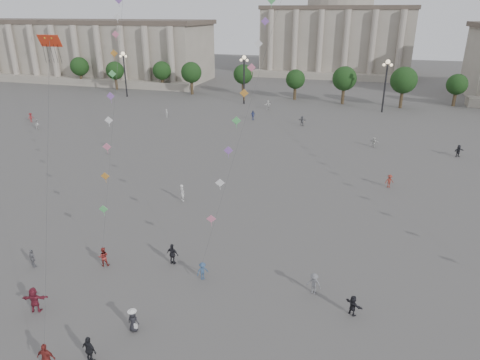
# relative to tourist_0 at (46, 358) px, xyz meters

# --- Properties ---
(ground) EXTENTS (360.00, 360.00, 0.00)m
(ground) POSITION_rel_tourist_0_xyz_m (4.40, 7.71, -0.97)
(ground) COLOR #4E4C4A
(ground) RESTS_ON ground
(hall_west) EXTENTS (84.00, 26.22, 17.20)m
(hall_west) POSITION_rel_tourist_0_xyz_m (-70.60, 101.60, 7.46)
(hall_west) COLOR gray
(hall_west) RESTS_ON ground
(hall_central) EXTENTS (48.30, 34.30, 35.50)m
(hall_central) POSITION_rel_tourist_0_xyz_m (4.40, 136.93, 13.26)
(hall_central) COLOR gray
(hall_central) RESTS_ON ground
(tree_row) EXTENTS (137.12, 5.12, 8.00)m
(tree_row) POSITION_rel_tourist_0_xyz_m (4.40, 85.71, 4.43)
(tree_row) COLOR #3D2F1E
(tree_row) RESTS_ON ground
(lamp_post_far_west) EXTENTS (2.00, 0.90, 10.65)m
(lamp_post_far_west) POSITION_rel_tourist_0_xyz_m (-40.60, 77.71, 6.38)
(lamp_post_far_west) COLOR #262628
(lamp_post_far_west) RESTS_ON ground
(lamp_post_mid_west) EXTENTS (2.00, 0.90, 10.65)m
(lamp_post_mid_west) POSITION_rel_tourist_0_xyz_m (-10.60, 77.71, 6.38)
(lamp_post_mid_west) COLOR #262628
(lamp_post_mid_west) RESTS_ON ground
(lamp_post_mid_east) EXTENTS (2.00, 0.90, 10.65)m
(lamp_post_mid_east) POSITION_rel_tourist_0_xyz_m (19.40, 77.71, 6.38)
(lamp_post_mid_east) COLOR #262628
(lamp_post_mid_east) RESTS_ON ground
(person_crowd_0) EXTENTS (1.12, 1.02, 1.84)m
(person_crowd_0) POSITION_rel_tourist_0_xyz_m (-4.65, 63.38, -0.05)
(person_crowd_0) COLOR #394680
(person_crowd_0) RESTS_ON ground
(person_crowd_1) EXTENTS (0.97, 1.04, 1.70)m
(person_crowd_1) POSITION_rel_tourist_0_xyz_m (-39.70, 45.73, -0.12)
(person_crowd_1) COLOR silver
(person_crowd_1) RESTS_ON ground
(person_crowd_2) EXTENTS (0.92, 1.27, 1.76)m
(person_crowd_2) POSITION_rel_tourist_0_xyz_m (-44.53, 49.63, -0.09)
(person_crowd_2) COLOR maroon
(person_crowd_2) RESTS_ON ground
(person_crowd_3) EXTENTS (1.39, 1.21, 1.52)m
(person_crowd_3) POSITION_rel_tourist_0_xyz_m (16.88, 10.31, -0.21)
(person_crowd_3) COLOR black
(person_crowd_3) RESTS_ON ground
(person_crowd_4) EXTENTS (1.54, 1.67, 1.86)m
(person_crowd_4) POSITION_rel_tourist_0_xyz_m (-4.07, 73.78, -0.04)
(person_crowd_4) COLOR white
(person_crowd_4) RESTS_ON ground
(person_crowd_6) EXTENTS (1.21, 0.85, 1.71)m
(person_crowd_6) POSITION_rel_tourist_0_xyz_m (13.96, 11.95, -0.11)
(person_crowd_6) COLOR slate
(person_crowd_6) RESTS_ON ground
(person_crowd_7) EXTENTS (1.54, 1.01, 1.59)m
(person_crowd_7) POSITION_rel_tourist_0_xyz_m (17.94, 51.74, -0.17)
(person_crowd_7) COLOR beige
(person_crowd_7) RESTS_ON ground
(person_crowd_8) EXTENTS (1.20, 0.98, 1.62)m
(person_crowd_8) POSITION_rel_tourist_0_xyz_m (19.86, 35.29, -0.16)
(person_crowd_8) COLOR maroon
(person_crowd_8) RESTS_ON ground
(person_crowd_9) EXTENTS (1.63, 1.36, 1.76)m
(person_crowd_9) POSITION_rel_tourist_0_xyz_m (29.71, 50.36, -0.09)
(person_crowd_9) COLOR black
(person_crowd_9) RESTS_ON ground
(person_crowd_10) EXTENTS (0.60, 0.69, 1.60)m
(person_crowd_10) POSITION_rel_tourist_0_xyz_m (-21.59, 60.65, -0.17)
(person_crowd_10) COLOR silver
(person_crowd_10) RESTS_ON ground
(person_crowd_12) EXTENTS (1.74, 0.93, 1.79)m
(person_crowd_12) POSITION_rel_tourist_0_xyz_m (5.17, 61.86, -0.08)
(person_crowd_12) COLOR slate
(person_crowd_12) RESTS_ON ground
(person_crowd_13) EXTENTS (0.84, 0.82, 1.94)m
(person_crowd_13) POSITION_rel_tourist_0_xyz_m (-2.29, 24.60, 0.00)
(person_crowd_13) COLOR silver
(person_crowd_13) RESTS_ON ground
(tourist_0) EXTENTS (1.19, 0.62, 1.94)m
(tourist_0) POSITION_rel_tourist_0_xyz_m (0.00, 0.00, 0.00)
(tourist_0) COLOR maroon
(tourist_0) RESTS_ON ground
(tourist_1) EXTENTS (1.17, 0.69, 1.87)m
(tourist_1) POSITION_rel_tourist_0_xyz_m (2.02, 1.28, -0.03)
(tourist_1) COLOR black
(tourist_1) RESTS_ON ground
(tourist_2) EXTENTS (1.87, 1.12, 1.92)m
(tourist_2) POSITION_rel_tourist_0_xyz_m (-4.51, 4.26, -0.01)
(tourist_2) COLOR maroon
(tourist_2) RESTS_ON ground
(tourist_3) EXTENTS (1.03, 0.75, 1.62)m
(tourist_3) POSITION_rel_tourist_0_xyz_m (-8.70, 8.85, -0.16)
(tourist_3) COLOR slate
(tourist_3) RESTS_ON ground
(tourist_4) EXTENTS (1.14, 0.60, 1.85)m
(tourist_4) POSITION_rel_tourist_0_xyz_m (2.16, 12.59, -0.04)
(tourist_4) COLOR black
(tourist_4) RESTS_ON ground
(kite_flyer_0) EXTENTS (1.02, 0.95, 1.69)m
(kite_flyer_0) POSITION_rel_tourist_0_xyz_m (-3.22, 10.71, -0.12)
(kite_flyer_0) COLOR maroon
(kite_flyer_0) RESTS_ON ground
(kite_flyer_1) EXTENTS (1.06, 1.09, 1.50)m
(kite_flyer_1) POSITION_rel_tourist_0_xyz_m (5.35, 11.25, -0.22)
(kite_flyer_1) COLOR #314C6F
(kite_flyer_1) RESTS_ON ground
(hat_person) EXTENTS (0.77, 0.60, 1.69)m
(hat_person) POSITION_rel_tourist_0_xyz_m (3.11, 4.47, -0.14)
(hat_person) COLOR black
(hat_person) RESTS_ON ground
(dragon_kite) EXTENTS (6.48, 8.96, 25.76)m
(dragon_kite) POSITION_rel_tourist_0_xyz_m (-10.56, 17.11, 15.47)
(dragon_kite) COLOR red
(dragon_kite) RESTS_ON ground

